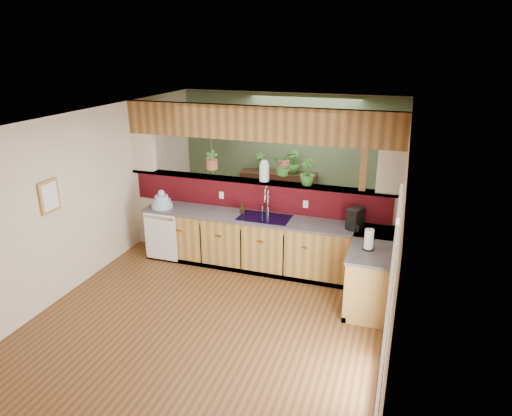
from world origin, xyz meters
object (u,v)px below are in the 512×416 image
(coffee_maker, at_px, (355,219))
(dish_stack, at_px, (162,202))
(soap_dispenser, at_px, (242,208))
(faucet, at_px, (267,199))
(glass_jar, at_px, (264,170))
(shelving_console, at_px, (278,196))
(paper_towel, at_px, (369,240))

(coffee_maker, bearing_deg, dish_stack, -155.24)
(dish_stack, height_order, soap_dispenser, dish_stack)
(faucet, height_order, glass_jar, glass_jar)
(dish_stack, relative_size, soap_dispenser, 2.00)
(soap_dispenser, bearing_deg, dish_stack, -172.38)
(soap_dispenser, relative_size, shelving_console, 0.11)
(glass_jar, bearing_deg, shelving_console, 98.31)
(coffee_maker, bearing_deg, soap_dispenser, -159.75)
(faucet, height_order, dish_stack, faucet)
(faucet, xyz_separation_m, glass_jar, (-0.11, 0.22, 0.41))
(paper_towel, relative_size, glass_jar, 0.88)
(dish_stack, height_order, shelving_console, dish_stack)
(coffee_maker, xyz_separation_m, paper_towel, (0.26, -0.70, -0.01))
(soap_dispenser, bearing_deg, paper_towel, -20.77)
(coffee_maker, bearing_deg, glass_jar, -170.64)
(paper_towel, bearing_deg, shelving_console, 125.00)
(faucet, height_order, shelving_console, faucet)
(coffee_maker, height_order, glass_jar, glass_jar)
(dish_stack, height_order, paper_towel, paper_towel)
(dish_stack, height_order, glass_jar, glass_jar)
(faucet, xyz_separation_m, coffee_maker, (1.43, -0.16, -0.11))
(coffee_maker, xyz_separation_m, glass_jar, (-1.55, 0.38, 0.52))
(soap_dispenser, relative_size, coffee_maker, 0.56)
(faucet, distance_m, shelving_console, 2.25)
(dish_stack, bearing_deg, faucet, 8.06)
(soap_dispenser, height_order, coffee_maker, coffee_maker)
(faucet, height_order, coffee_maker, faucet)
(faucet, relative_size, coffee_maker, 1.50)
(coffee_maker, bearing_deg, faucet, -163.17)
(coffee_maker, height_order, paper_towel, coffee_maker)
(soap_dispenser, relative_size, paper_towel, 0.57)
(paper_towel, height_order, shelving_console, paper_towel)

